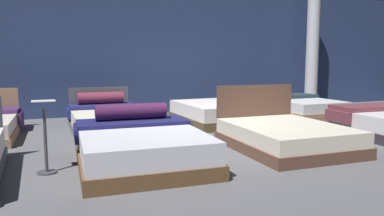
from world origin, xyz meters
name	(u,v)px	position (x,y,z in m)	size (l,w,h in m)	color
ground_plane	(190,140)	(0.00, 0.00, -0.01)	(18.00, 18.00, 0.02)	#5B5B60
showroom_back_wall	(139,48)	(0.00, 3.68, 1.75)	(18.00, 0.06, 3.50)	navy
bed_1	(140,146)	(-1.20, -1.21, 0.25)	(1.77, 2.19, 0.76)	brown
bed_2	(285,136)	(1.18, -1.20, 0.21)	(1.68, 2.10, 0.97)	brown
bed_5	(106,118)	(-1.23, 1.65, 0.23)	(1.51, 2.15, 0.82)	#52545C
bed_6	(217,113)	(1.26, 1.47, 0.23)	(1.72, 2.07, 0.47)	brown
bed_7	(301,108)	(3.64, 1.55, 0.24)	(1.59, 1.95, 0.53)	#97714E
price_sign	(46,146)	(-2.41, -1.20, 0.35)	(0.28, 0.24, 0.92)	#3F3F44
support_pillar	(312,50)	(5.19, 3.07, 1.75)	(0.37, 0.37, 3.50)	silver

